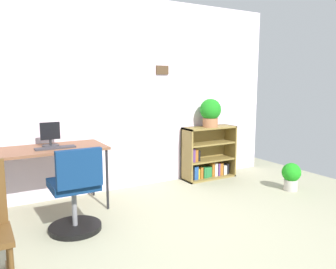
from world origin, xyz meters
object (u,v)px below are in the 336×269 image
Objects in this scene: desk at (53,152)px; monitor at (50,135)px; office_chair at (76,196)px; potted_plant_floor at (291,175)px; bookshelf_low at (207,156)px; keyboard at (55,148)px; potted_plant_on_shelf at (210,112)px.

monitor is at bearing 90.24° from desk.
potted_plant_floor is (2.89, -0.15, -0.16)m from office_chair.
desk is at bearing 94.49° from office_chair.
bookshelf_low is (2.32, 0.21, -0.34)m from desk.
keyboard is 1.14× the size of potted_plant_floor.
desk is 1.33× the size of office_chair.
bookshelf_low is 1.98× the size of potted_plant_on_shelf.
potted_plant_on_shelf is 1.11× the size of potted_plant_floor.
monitor is at bearing 93.99° from office_chair.
monitor reaches higher than potted_plant_floor.
keyboard is at bearing -85.35° from monitor.
potted_plant_on_shelf is (2.33, 0.16, 0.34)m from desk.
office_chair is at bearing -158.88° from potted_plant_on_shelf.
desk is at bearing -89.76° from monitor.
potted_plant_on_shelf is at bearing -72.80° from bookshelf_low.
monitor is at bearing 94.65° from keyboard.
bookshelf_low is at bearing 107.20° from potted_plant_on_shelf.
monitor is 2.38m from bookshelf_low.
keyboard is 1.02× the size of potted_plant_on_shelf.
monitor is at bearing -177.12° from bookshelf_low.
bookshelf_low is (2.32, 0.12, -0.52)m from monitor.
monitor is (-0.00, 0.10, 0.18)m from desk.
potted_plant_on_shelf is (2.32, 0.25, 0.28)m from keyboard.
potted_plant_on_shelf is (2.28, 0.88, 0.65)m from office_chair.
bookshelf_low is (2.30, 0.30, -0.40)m from keyboard.
potted_plant_on_shelf is 1.45m from potted_plant_floor.
potted_plant_floor is (2.95, -0.87, -0.47)m from desk.
monitor reaches higher than desk.
bookshelf_low is 2.21× the size of potted_plant_floor.
potted_plant_floor is at bearing -16.39° from desk.
keyboard is at bearing 165.07° from potted_plant_floor.
desk is 2.67× the size of keyboard.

